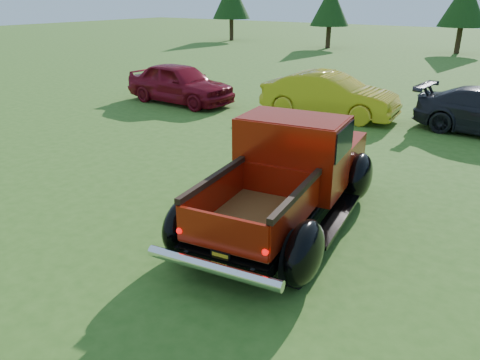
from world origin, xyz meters
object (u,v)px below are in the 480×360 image
(tree_mid_left, at_px, (465,2))
(show_car_red, at_px, (180,83))
(pickup_truck, at_px, (292,171))
(show_car_yellow, at_px, (330,95))
(tree_west, at_px, (330,6))

(tree_mid_left, relative_size, show_car_red, 1.13)
(pickup_truck, relative_size, show_car_yellow, 1.19)
(tree_west, distance_m, show_car_yellow, 22.42)
(tree_west, bearing_deg, pickup_truck, -66.01)
(tree_mid_left, height_order, show_car_yellow, tree_mid_left)
(tree_mid_left, bearing_deg, show_car_yellow, -88.58)
(tree_west, xyz_separation_m, tree_mid_left, (9.00, 2.00, 0.27))
(tree_west, relative_size, tree_mid_left, 0.92)
(tree_west, relative_size, show_car_red, 1.04)
(tree_west, distance_m, show_car_red, 21.87)
(show_car_red, relative_size, show_car_yellow, 0.98)
(tree_mid_left, xyz_separation_m, pickup_truck, (3.29, -29.62, -2.47))
(tree_mid_left, xyz_separation_m, show_car_red, (-5.07, -23.38, -2.63))
(tree_west, height_order, pickup_truck, tree_west)
(show_car_red, bearing_deg, tree_west, 12.01)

